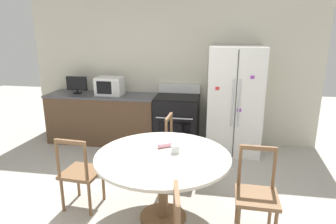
{
  "coord_description": "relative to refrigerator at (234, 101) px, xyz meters",
  "views": [
    {
      "loc": [
        0.84,
        -2.72,
        2.06
      ],
      "look_at": [
        0.19,
        1.15,
        0.95
      ],
      "focal_mm": 32.0,
      "sensor_mm": 36.0,
      "label": 1
    }
  ],
  "objects": [
    {
      "name": "dining_chair_left",
      "position": [
        -1.81,
        -2.02,
        -0.46
      ],
      "size": [
        0.45,
        0.45,
        0.9
      ],
      "rotation": [
        0.0,
        0.0,
        6.2
      ],
      "color": "brown",
      "rests_on": "ground_plane"
    },
    {
      "name": "microwave",
      "position": [
        -2.19,
        0.07,
        0.17
      ],
      "size": [
        0.46,
        0.35,
        0.32
      ],
      "color": "white",
      "rests_on": "kitchen_counter"
    },
    {
      "name": "folded_napkin",
      "position": [
        -0.84,
        -1.87,
        -0.1
      ],
      "size": [
        0.18,
        0.14,
        0.05
      ],
      "color": "pink",
      "rests_on": "dining_table"
    },
    {
      "name": "oven_range",
      "position": [
        -0.97,
        0.04,
        -0.42
      ],
      "size": [
        0.75,
        0.68,
        1.08
      ],
      "color": "black",
      "rests_on": "ground_plane"
    },
    {
      "name": "dining_chair_right",
      "position": [
        0.15,
        -2.17,
        -0.46
      ],
      "size": [
        0.43,
        0.43,
        0.9
      ],
      "rotation": [
        0.0,
        0.0,
        3.11
      ],
      "color": "brown",
      "rests_on": "ground_plane"
    },
    {
      "name": "ground_plane",
      "position": [
        -1.13,
        -2.23,
        -0.89
      ],
      "size": [
        14.0,
        14.0,
        0.0
      ],
      "primitive_type": "plane",
      "color": "#B2ADA3"
    },
    {
      "name": "dining_chair_far",
      "position": [
        -0.77,
        -1.1,
        -0.46
      ],
      "size": [
        0.44,
        0.44,
        0.9
      ],
      "rotation": [
        0.0,
        0.0,
        4.67
      ],
      "color": "brown",
      "rests_on": "ground_plane"
    },
    {
      "name": "refrigerator",
      "position": [
        0.0,
        0.0,
        0.0
      ],
      "size": [
        0.87,
        0.73,
        1.78
      ],
      "color": "white",
      "rests_on": "ground_plane"
    },
    {
      "name": "dining_table",
      "position": [
        -0.83,
        -2.08,
        -0.24
      ],
      "size": [
        1.44,
        1.44,
        0.76
      ],
      "color": "beige",
      "rests_on": "ground_plane"
    },
    {
      "name": "back_wall",
      "position": [
        -1.13,
        0.42,
        0.41
      ],
      "size": [
        5.2,
        0.1,
        2.6
      ],
      "color": "beige",
      "rests_on": "ground_plane"
    },
    {
      "name": "candle_glass",
      "position": [
        -0.7,
        -1.99,
        -0.09
      ],
      "size": [
        0.1,
        0.1,
        0.09
      ],
      "color": "silver",
      "rests_on": "dining_table"
    },
    {
      "name": "countertop_tv",
      "position": [
        -2.82,
        0.07,
        0.18
      ],
      "size": [
        0.38,
        0.16,
        0.31
      ],
      "color": "black",
      "rests_on": "kitchen_counter"
    },
    {
      "name": "kitchen_counter",
      "position": [
        -2.34,
        0.06,
        -0.44
      ],
      "size": [
        1.99,
        0.64,
        0.9
      ],
      "color": "brown",
      "rests_on": "ground_plane"
    }
  ]
}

